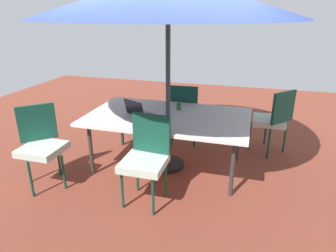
% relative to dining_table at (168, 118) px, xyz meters
% --- Properties ---
extents(ground_plane, '(10.00, 10.00, 0.02)m').
position_rel_dining_table_xyz_m(ground_plane, '(0.00, 0.00, -0.71)').
color(ground_plane, brown).
extents(dining_table, '(2.09, 1.25, 0.75)m').
position_rel_dining_table_xyz_m(dining_table, '(0.00, 0.00, 0.00)').
color(dining_table, white).
rests_on(dining_table, ground_plane).
extents(chair_north, '(0.47, 0.48, 0.98)m').
position_rel_dining_table_xyz_m(chair_north, '(0.01, 0.81, -0.15)').
color(chair_north, silver).
rests_on(chair_north, ground_plane).
extents(chair_northeast, '(0.59, 0.59, 0.98)m').
position_rel_dining_table_xyz_m(chair_northeast, '(1.34, 0.83, -0.15)').
color(chair_northeast, silver).
rests_on(chair_northeast, ground_plane).
extents(chair_south, '(0.46, 0.47, 0.98)m').
position_rel_dining_table_xyz_m(chair_south, '(-0.03, -0.82, -0.15)').
color(chair_south, silver).
rests_on(chair_south, ground_plane).
extents(chair_southwest, '(0.59, 0.58, 0.98)m').
position_rel_dining_table_xyz_m(chair_southwest, '(-1.35, -0.85, -0.15)').
color(chair_southwest, silver).
rests_on(chair_southwest, ground_plane).
extents(laptop, '(0.39, 0.36, 0.21)m').
position_rel_dining_table_xyz_m(laptop, '(0.38, 0.10, 0.09)').
color(laptop, gray).
rests_on(laptop, dining_table).
extents(cup, '(0.06, 0.06, 0.10)m').
position_rel_dining_table_xyz_m(cup, '(-0.08, -0.27, 0.09)').
color(cup, '#286B33').
rests_on(cup, dining_table).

